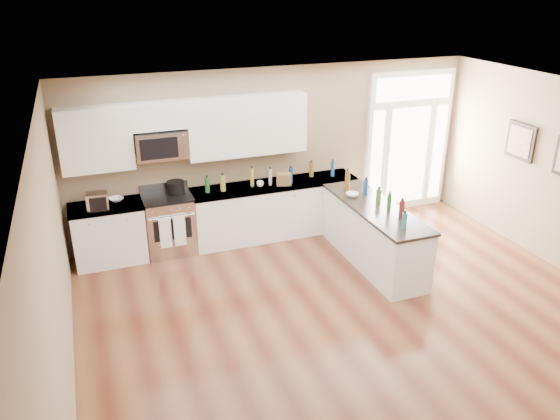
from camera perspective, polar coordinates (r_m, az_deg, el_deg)
name	(u,v)px	position (r m, az deg, el deg)	size (l,w,h in m)	color
ground	(396,361)	(6.70, 12.01, -15.21)	(8.00, 8.00, 0.00)	#542617
room_shell	(410,228)	(5.81, 13.40, -1.84)	(8.00, 8.00, 8.00)	#90795B
back_cabinet_left	(110,235)	(8.82, -17.39, -2.52)	(1.10, 0.66, 0.94)	white
back_cabinet_right	(275,211)	(9.28, -0.54, -0.10)	(2.85, 0.66, 0.94)	white
peninsula_cabinet	(373,236)	(8.51, 9.69, -2.73)	(0.69, 2.32, 0.94)	white
upper_cabinet_left	(95,139)	(8.45, -18.72, 7.01)	(1.04, 0.33, 0.95)	white
upper_cabinet_right	(247,125)	(8.80, -3.47, 8.81)	(1.94, 0.33, 0.95)	white
upper_cabinet_short	(158,116)	(8.45, -12.62, 9.61)	(0.82, 0.33, 0.40)	white
microwave	(161,145)	(8.53, -12.33, 6.69)	(0.78, 0.41, 0.42)	silver
entry_door	(408,142)	(10.38, 13.21, 6.90)	(1.70, 0.10, 2.60)	white
wall_art_near	(521,141)	(9.53, 23.84, 6.58)	(0.05, 0.58, 0.58)	black
kitchen_range	(169,224)	(8.87, -11.48, -1.44)	(0.77, 0.68, 1.08)	silver
stockpot	(176,187)	(8.76, -10.83, 2.39)	(0.28, 0.28, 0.21)	black
toaster_oven	(98,201)	(8.45, -18.53, 0.88)	(0.31, 0.24, 0.26)	silver
cardboard_box	(284,179)	(9.00, 0.39, 3.26)	(0.24, 0.17, 0.20)	brown
bowl_left	(116,199)	(8.73, -16.76, 1.09)	(0.21, 0.21, 0.05)	white
bowl_peninsula	(352,195)	(8.59, 7.57, 1.59)	(0.20, 0.20, 0.06)	white
cup_counter	(260,184)	(8.94, -2.09, 2.75)	(0.11, 0.11, 0.09)	white
counter_bottles	(315,186)	(8.62, 3.72, 2.53)	(2.41, 2.46, 0.32)	#19591E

